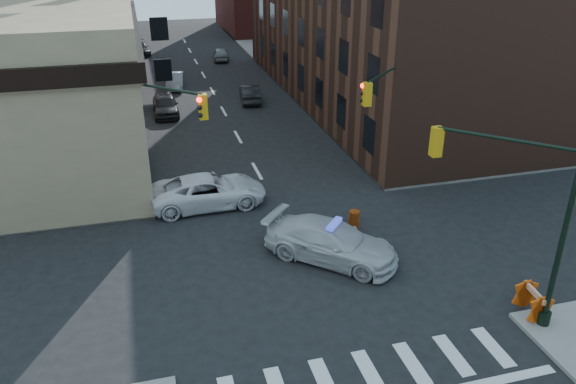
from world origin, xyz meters
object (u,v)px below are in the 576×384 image
parked_car_wnear (165,105)px  parked_car_enear (250,93)px  parked_car_wfar (175,81)px  barricade_nw_a (78,213)px  pedestrian_a (138,197)px  pedestrian_b (72,194)px  police_car (331,242)px  barrel_bank (204,193)px  barrel_road (354,220)px  barricade_se_a (533,302)px  pickup (208,191)px

parked_car_wnear → parked_car_enear: parked_car_wnear is taller
parked_car_wfar → barricade_nw_a: bearing=-97.8°
pedestrian_a → pedestrian_b: bearing=-177.2°
police_car → parked_car_wnear: (-5.34, 22.38, -0.07)m
barrel_bank → barricade_nw_a: bearing=-171.9°
barrel_road → parked_car_enear: bearing=91.1°
pedestrian_a → barrel_bank: bearing=35.4°
parked_car_wnear → barrel_bank: bearing=-87.0°
parked_car_enear → barrel_bank: parked_car_enear is taller
parked_car_enear → parked_car_wnear: bearing=21.3°
police_car → parked_car_wfar: (-3.99, 29.90, -0.18)m
parked_car_wfar → parked_car_enear: parked_car_enear is taller
parked_car_wnear → pedestrian_b: (-5.49, -15.22, 0.37)m
police_car → barrel_road: size_ratio=6.32×
parked_car_wnear → pedestrian_a: 16.47m
parked_car_wfar → barrel_road: 28.29m
parked_car_wfar → barricade_se_a: (9.70, -35.51, 0.00)m
parked_car_enear → pedestrian_b: pedestrian_b is taller
pickup → pedestrian_a: (-3.44, -0.34, 0.24)m
pedestrian_b → barrel_road: (12.75, -4.92, -0.68)m
parked_car_wnear → parked_car_enear: (6.82, 1.80, -0.08)m
barrel_bank → barricade_se_a: bearing=-50.7°
parked_car_enear → parked_car_wfar: bearing=-39.9°
parked_car_wnear → pedestrian_b: size_ratio=2.27×
parked_car_wnear → parked_car_wfar: size_ratio=1.13×
police_car → parked_car_enear: police_car is taller
parked_car_enear → barrel_road: (0.44, -21.94, -0.23)m
parked_car_enear → pedestrian_b: 21.01m
pedestrian_b → barricade_nw_a: (0.31, -1.14, -0.54)m
police_car → barricade_se_a: 8.01m
barrel_road → barrel_bank: (-6.41, 4.64, 0.07)m
police_car → pickup: (-4.31, 6.43, -0.03)m
barrel_bank → parked_car_wfar: bearing=88.7°
pedestrian_a → barrel_bank: pedestrian_a is taller
parked_car_wfar → barrel_bank: 23.03m
police_car → barrel_bank: bearing=75.3°
parked_car_wnear → barrel_road: parked_car_wnear is taller
police_car → parked_car_wfar: 30.17m
parked_car_enear → barricade_se_a: size_ratio=3.07×
pedestrian_a → barrel_road: size_ratio=1.98×
parked_car_enear → barricade_nw_a: 21.76m
parked_car_wnear → barrel_bank: (0.85, -15.50, -0.24)m
police_car → parked_car_enear: bearing=38.6°
parked_car_wnear → pedestrian_a: bearing=-98.5°
barricade_nw_a → parked_car_enear: bearing=52.2°
barrel_road → barrel_bank: bearing=144.1°
barricade_se_a → barricade_nw_a: barricade_se_a is taller
barrel_road → pickup: bearing=146.0°
police_car → pickup: 7.74m
barrel_bank → parked_car_enear: bearing=71.0°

